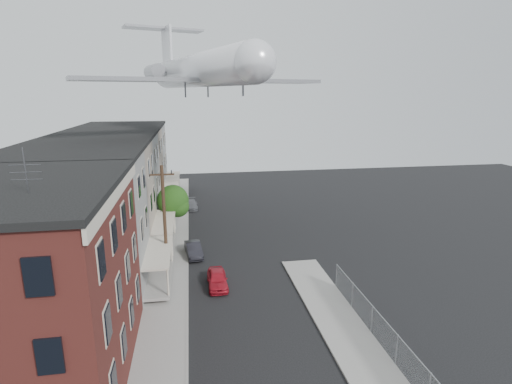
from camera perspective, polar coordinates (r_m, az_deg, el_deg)
sidewalk_left at (r=38.82m, az=-11.90°, el=-7.78°), size 3.00×62.00×0.12m
sidewalk_right at (r=24.64m, az=14.79°, el=-21.71°), size 3.00×26.00×0.12m
curb_left at (r=38.77m, az=-9.74°, el=-7.69°), size 0.15×62.00×0.14m
curb_right at (r=24.15m, az=11.39°, el=-22.30°), size 0.15×26.00×0.14m
corner_building at (r=22.81m, az=-31.22°, el=-11.67°), size 10.31×12.30×12.15m
row_house_a at (r=31.19m, az=-24.89°, el=-4.37°), size 11.98×7.00×10.30m
row_house_b at (r=37.71m, az=-22.17°, el=-1.07°), size 11.98×7.00×10.30m
row_house_c at (r=44.37m, az=-20.26°, el=1.25°), size 11.98×7.00×10.30m
row_house_d at (r=51.13m, az=-18.85°, el=2.95°), size 11.98×7.00×10.30m
row_house_e at (r=57.94m, az=-17.77°, el=4.26°), size 11.98×7.00×10.30m
chainlink_fence at (r=23.99m, az=19.46°, el=-20.47°), size 0.06×18.06×1.90m
utility_pole at (r=31.64m, az=-12.92°, el=-4.01°), size 1.80×0.26×9.00m
street_tree at (r=41.47m, az=-11.61°, el=-1.41°), size 3.22×3.20×5.20m
car_near at (r=30.92m, az=-5.55°, el=-12.26°), size 1.49×3.62×1.23m
car_mid at (r=36.54m, az=-8.91°, el=-8.12°), size 1.75×3.82×1.21m
car_far at (r=51.14m, az=-9.23°, el=-1.76°), size 1.68×3.74×1.06m
airplane at (r=40.24m, az=-8.39°, el=16.85°), size 23.22×26.57×7.70m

